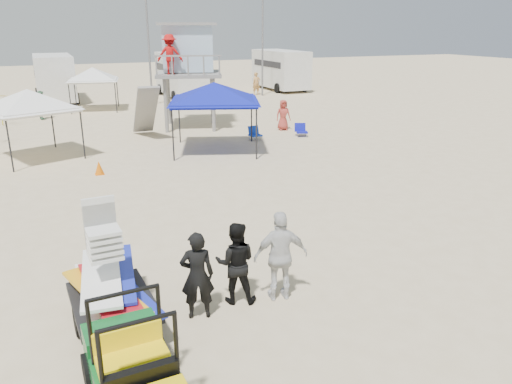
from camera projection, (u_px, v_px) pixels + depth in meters
name	position (u px, v px, depth m)	size (l,w,h in m)	color
ground	(292.00, 301.00, 9.91)	(140.00, 140.00, 0.00)	beige
utility_cart	(134.00, 366.00, 6.80)	(1.24, 2.27, 1.68)	#0D5621
surf_trailer	(110.00, 283.00, 8.81)	(1.47, 2.55, 2.14)	black
man_left	(197.00, 275.00, 9.12)	(0.62, 0.41, 1.71)	black
man_mid	(236.00, 263.00, 9.67)	(0.81, 0.63, 1.66)	black
man_right	(281.00, 256.00, 9.74)	(1.08, 0.45, 1.84)	silver
lifeguard_tower	(186.00, 52.00, 25.72)	(4.09, 4.09, 5.24)	gray
canopy_blue	(214.00, 86.00, 21.05)	(4.48, 4.48, 3.35)	black
canopy_white_a	(27.00, 93.00, 19.72)	(3.89, 3.89, 3.23)	black
canopy_white_c	(92.00, 70.00, 31.65)	(3.37, 3.37, 3.11)	black
umbrella_b	(1.00, 110.00, 27.10)	(1.88, 1.92, 1.73)	yellow
cone_near	(99.00, 168.00, 18.30)	(0.34, 0.34, 0.50)	orange
beach_chair_b	(254.00, 133.00, 23.95)	(0.61, 0.65, 0.64)	#1034B1
beach_chair_c	(301.00, 130.00, 24.66)	(0.69, 0.76, 0.64)	#0E129A
rv_mid_left	(54.00, 76.00, 35.67)	(2.65, 6.50, 3.25)	silver
rv_mid_right	(182.00, 73.00, 37.73)	(2.64, 7.00, 3.25)	silver
rv_far_right	(280.00, 68.00, 42.41)	(2.64, 6.60, 3.25)	silver
light_pole_left	(149.00, 45.00, 33.30)	(0.14, 0.14, 8.00)	slate
light_pole_right	(263.00, 43.00, 37.98)	(0.14, 0.14, 8.00)	slate
distant_beachgoers	(176.00, 101.00, 30.64)	(16.52, 14.06, 1.75)	#467555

